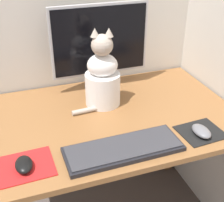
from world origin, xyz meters
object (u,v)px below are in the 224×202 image
at_px(monitor, 100,45).
at_px(keyboard, 123,149).
at_px(computer_mouse_left, 24,164).
at_px(computer_mouse_right, 201,131).
at_px(cat, 102,77).

height_order(monitor, keyboard, monitor).
height_order(computer_mouse_left, computer_mouse_right, computer_mouse_left).
relative_size(monitor, computer_mouse_left, 5.10).
relative_size(monitor, cat, 1.31).
xyz_separation_m(keyboard, computer_mouse_right, (0.34, -0.01, 0.01)).
distance_m(computer_mouse_right, cat, 0.50).
relative_size(monitor, computer_mouse_right, 4.81).
bearing_deg(monitor, computer_mouse_right, -64.47).
height_order(keyboard, cat, cat).
xyz_separation_m(computer_mouse_left, cat, (0.40, 0.35, 0.12)).
xyz_separation_m(monitor, computer_mouse_right, (0.26, -0.55, -0.22)).
xyz_separation_m(computer_mouse_left, computer_mouse_right, (0.71, -0.03, -0.00)).
bearing_deg(monitor, computer_mouse_left, -130.85).
bearing_deg(computer_mouse_left, cat, 40.97).
bearing_deg(computer_mouse_right, cat, 128.48).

